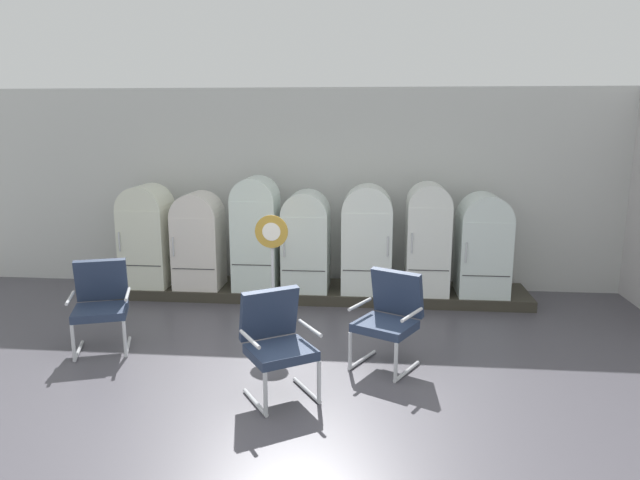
{
  "coord_description": "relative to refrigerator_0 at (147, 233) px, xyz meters",
  "views": [
    {
      "loc": [
        0.9,
        -5.2,
        2.6
      ],
      "look_at": [
        0.14,
        2.75,
        0.92
      ],
      "focal_mm": 32.54,
      "sensor_mm": 36.0,
      "label": 1
    }
  ],
  "objects": [
    {
      "name": "back_wall",
      "position": [
        2.44,
        0.74,
        0.6
      ],
      "size": [
        11.76,
        0.12,
        3.05
      ],
      "color": "silver",
      "rests_on": "ground"
    },
    {
      "name": "armchair_center",
      "position": [
        2.45,
        -3.03,
        -0.38
      ],
      "size": [
        0.83,
        0.84,
        1.01
      ],
      "color": "silver",
      "rests_on": "ground"
    },
    {
      "name": "sign_stand",
      "position": [
        2.11,
        -1.35,
        -0.27
      ],
      "size": [
        0.4,
        0.32,
        1.46
      ],
      "color": "#2D2D30",
      "rests_on": "ground"
    },
    {
      "name": "refrigerator_1",
      "position": [
        0.79,
        -0.03,
        -0.05
      ],
      "size": [
        0.67,
        0.61,
        1.4
      ],
      "color": "silver",
      "rests_on": "display_plinth"
    },
    {
      "name": "armchair_left",
      "position": [
        0.26,
        -2.07,
        -0.38
      ],
      "size": [
        0.76,
        0.79,
        1.01
      ],
      "color": "silver",
      "rests_on": "ground"
    },
    {
      "name": "display_plinth",
      "position": [
        2.44,
        0.11,
        -0.87
      ],
      "size": [
        6.26,
        0.95,
        0.15
      ],
      "primitive_type": "cube",
      "color": "#322F26",
      "rests_on": "ground"
    },
    {
      "name": "armchair_right",
      "position": [
        3.52,
        -2.24,
        -0.38
      ],
      "size": [
        0.81,
        0.83,
        1.01
      ],
      "color": "silver",
      "rests_on": "ground"
    },
    {
      "name": "refrigerator_0",
      "position": [
        0.0,
        0.0,
        0.0
      ],
      "size": [
        0.67,
        0.68,
        1.5
      ],
      "color": "silver",
      "rests_on": "display_plinth"
    },
    {
      "name": "ground",
      "position": [
        2.44,
        -2.92,
        -0.97
      ],
      "size": [
        12.0,
        10.0,
        0.05
      ],
      "primitive_type": "cube",
      "color": "#47454C"
    },
    {
      "name": "refrigerator_2",
      "position": [
        1.64,
        -0.03,
        0.08
      ],
      "size": [
        0.63,
        0.62,
        1.63
      ],
      "color": "silver",
      "rests_on": "display_plinth"
    },
    {
      "name": "refrigerator_3",
      "position": [
        2.37,
        -0.02,
        -0.03
      ],
      "size": [
        0.66,
        0.65,
        1.44
      ],
      "color": "silver",
      "rests_on": "display_plinth"
    },
    {
      "name": "refrigerator_4",
      "position": [
        3.24,
        -0.02,
        0.02
      ],
      "size": [
        0.7,
        0.64,
        1.53
      ],
      "color": "white",
      "rests_on": "display_plinth"
    },
    {
      "name": "refrigerator_6",
      "position": [
        4.87,
        0.02,
        -0.04
      ],
      "size": [
        0.69,
        0.72,
        1.43
      ],
      "color": "silver",
      "rests_on": "display_plinth"
    },
    {
      "name": "refrigerator_5",
      "position": [
        4.1,
        0.0,
        0.04
      ],
      "size": [
        0.6,
        0.69,
        1.57
      ],
      "color": "white",
      "rests_on": "display_plinth"
    }
  ]
}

